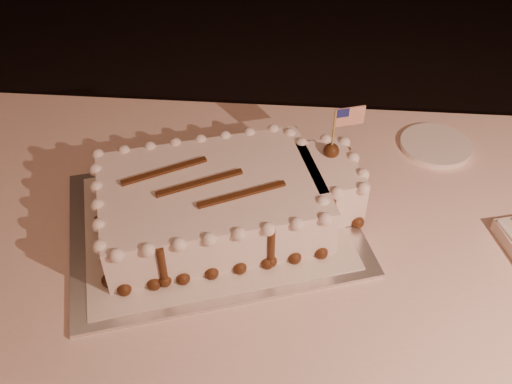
# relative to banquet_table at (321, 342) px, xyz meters

# --- Properties ---
(banquet_table) EXTENTS (2.40, 0.80, 0.75)m
(banquet_table) POSITION_rel_banquet_table_xyz_m (0.00, 0.00, 0.00)
(banquet_table) COLOR #FFD4C5
(banquet_table) RESTS_ON ground
(cake_board) EXTENTS (0.62, 0.53, 0.01)m
(cake_board) POSITION_rel_banquet_table_xyz_m (-0.23, -0.01, 0.38)
(cake_board) COLOR silver
(cake_board) RESTS_ON banquet_table
(doily) EXTENTS (0.55, 0.48, 0.00)m
(doily) POSITION_rel_banquet_table_xyz_m (-0.23, -0.01, 0.38)
(doily) COLOR white
(doily) RESTS_ON cake_board
(sheet_cake) EXTENTS (0.51, 0.38, 0.20)m
(sheet_cake) POSITION_rel_banquet_table_xyz_m (-0.20, 0.00, 0.43)
(sheet_cake) COLOR white
(sheet_cake) RESTS_ON doily
(side_plate) EXTENTS (0.15, 0.15, 0.01)m
(side_plate) POSITION_rel_banquet_table_xyz_m (0.22, 0.26, 0.38)
(side_plate) COLOR white
(side_plate) RESTS_ON banquet_table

